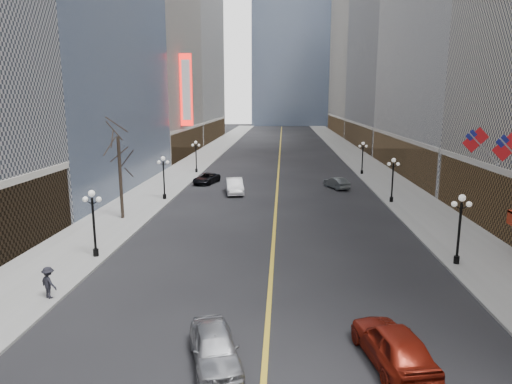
# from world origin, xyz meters

# --- Properties ---
(sidewalk_east) EXTENTS (6.00, 230.00, 0.15)m
(sidewalk_east) POSITION_xyz_m (14.00, 70.00, 0.07)
(sidewalk_east) COLOR gray
(sidewalk_east) RESTS_ON ground
(sidewalk_west) EXTENTS (6.00, 230.00, 0.15)m
(sidewalk_west) POSITION_xyz_m (-14.00, 70.00, 0.07)
(sidewalk_west) COLOR gray
(sidewalk_west) RESTS_ON ground
(lane_line) EXTENTS (0.25, 200.00, 0.02)m
(lane_line) POSITION_xyz_m (0.00, 80.00, 0.01)
(lane_line) COLOR gold
(lane_line) RESTS_ON ground
(bldg_east_c) EXTENTS (26.60, 40.60, 48.80)m
(bldg_east_c) POSITION_xyz_m (29.88, 106.00, 24.18)
(bldg_east_c) COLOR gray
(bldg_east_c) RESTS_ON ground
(bldg_east_d) EXTENTS (26.60, 46.60, 62.80)m
(bldg_east_d) POSITION_xyz_m (29.90, 149.00, 31.17)
(bldg_east_d) COLOR #B1A792
(bldg_east_d) RESTS_ON ground
(bldg_west_c) EXTENTS (26.60, 30.60, 50.80)m
(bldg_west_c) POSITION_xyz_m (-29.88, 87.00, 25.19)
(bldg_west_c) COLOR #B1A792
(bldg_west_c) RESTS_ON ground
(streetlamp_east_1) EXTENTS (1.26, 0.44, 4.52)m
(streetlamp_east_1) POSITION_xyz_m (11.80, 30.00, 2.90)
(streetlamp_east_1) COLOR black
(streetlamp_east_1) RESTS_ON sidewalk_east
(streetlamp_east_2) EXTENTS (1.26, 0.44, 4.52)m
(streetlamp_east_2) POSITION_xyz_m (11.80, 48.00, 2.90)
(streetlamp_east_2) COLOR black
(streetlamp_east_2) RESTS_ON sidewalk_east
(streetlamp_east_3) EXTENTS (1.26, 0.44, 4.52)m
(streetlamp_east_3) POSITION_xyz_m (11.80, 66.00, 2.90)
(streetlamp_east_3) COLOR black
(streetlamp_east_3) RESTS_ON sidewalk_east
(streetlamp_west_1) EXTENTS (1.26, 0.44, 4.52)m
(streetlamp_west_1) POSITION_xyz_m (-11.80, 30.00, 2.90)
(streetlamp_west_1) COLOR black
(streetlamp_west_1) RESTS_ON sidewalk_west
(streetlamp_west_2) EXTENTS (1.26, 0.44, 4.52)m
(streetlamp_west_2) POSITION_xyz_m (-11.80, 48.00, 2.90)
(streetlamp_west_2) COLOR black
(streetlamp_west_2) RESTS_ON sidewalk_west
(streetlamp_west_3) EXTENTS (1.26, 0.44, 4.52)m
(streetlamp_west_3) POSITION_xyz_m (-11.80, 66.00, 2.90)
(streetlamp_west_3) COLOR black
(streetlamp_west_3) RESTS_ON sidewalk_west
(flag_4) EXTENTS (2.87, 0.12, 2.87)m
(flag_4) POSITION_xyz_m (15.31, 32.00, 7.29)
(flag_4) COLOR #B2B2B7
(flag_4) RESTS_ON ground
(flag_5) EXTENTS (2.87, 0.12, 2.87)m
(flag_5) POSITION_xyz_m (15.31, 37.00, 7.29)
(flag_5) COLOR #B2B2B7
(flag_5) RESTS_ON ground
(theatre_marquee) EXTENTS (2.00, 0.55, 12.00)m
(theatre_marquee) POSITION_xyz_m (-15.88, 80.00, 12.00)
(theatre_marquee) COLOR red
(theatre_marquee) RESTS_ON ground
(tree_west_far) EXTENTS (3.60, 3.60, 7.92)m
(tree_west_far) POSITION_xyz_m (-13.50, 40.00, 6.24)
(tree_west_far) COLOR #2D231C
(tree_west_far) RESTS_ON sidewalk_west
(car_nb_near) EXTENTS (3.00, 4.80, 1.52)m
(car_nb_near) POSITION_xyz_m (-2.00, 18.05, 0.76)
(car_nb_near) COLOR #939499
(car_nb_near) RESTS_ON ground
(car_nb_mid) EXTENTS (2.70, 5.42, 1.71)m
(car_nb_mid) POSITION_xyz_m (-4.81, 51.94, 0.85)
(car_nb_mid) COLOR silver
(car_nb_mid) RESTS_ON ground
(car_nb_far) EXTENTS (3.30, 5.13, 1.31)m
(car_nb_far) POSITION_xyz_m (-9.00, 57.93, 0.66)
(car_nb_far) COLOR black
(car_nb_far) RESTS_ON ground
(car_sb_mid) EXTENTS (3.03, 5.34, 1.71)m
(car_sb_mid) POSITION_xyz_m (5.11, 18.52, 0.86)
(car_sb_mid) COLOR maroon
(car_sb_mid) RESTS_ON ground
(car_sb_far) EXTENTS (2.93, 4.31, 1.35)m
(car_sb_far) POSITION_xyz_m (7.06, 55.59, 0.67)
(car_sb_far) COLOR #4B5152
(car_sb_far) RESTS_ON ground
(ped_west_walk) EXTENTS (1.19, 0.94, 1.72)m
(ped_west_walk) POSITION_xyz_m (-11.60, 23.45, 1.01)
(ped_west_walk) COLOR black
(ped_west_walk) RESTS_ON sidewalk_west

